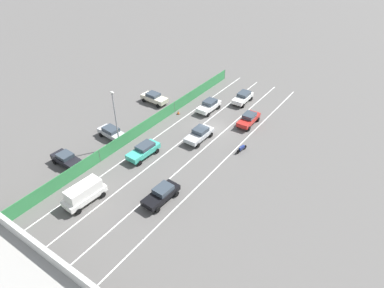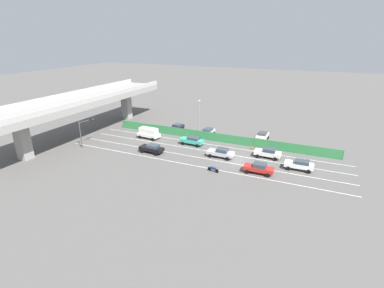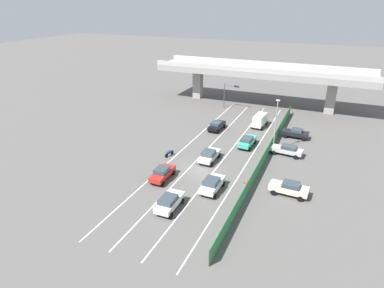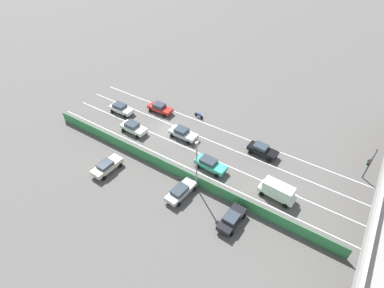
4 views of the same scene
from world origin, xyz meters
name	(u,v)px [view 1 (image 1 of 4)]	position (x,y,z in m)	size (l,w,h in m)	color
ground_plane	(211,129)	(0.00, 0.00, 0.00)	(300.00, 300.00, 0.00)	#565451
lane_line_left_edge	(218,166)	(-5.12, 6.59, 0.00)	(0.14, 49.17, 0.01)	silver
lane_line_mid_left	(195,156)	(-1.71, 6.59, 0.00)	(0.14, 49.17, 0.01)	silver
lane_line_mid_right	(173,147)	(1.71, 6.59, 0.00)	(0.14, 49.17, 0.01)	silver
lane_line_right_edge	(153,139)	(5.12, 6.59, 0.00)	(0.14, 49.17, 0.01)	silver
green_fence	(141,129)	(7.25, 6.59, 0.88)	(0.10, 45.27, 1.76)	#338447
car_hatchback_white	(209,105)	(3.17, -4.29, 0.93)	(2.10, 4.41, 1.68)	silver
car_sedan_silver	(199,134)	(-0.02, 3.10, 0.89)	(2.12, 4.60, 1.63)	#B7BABC
car_sedan_white	(243,97)	(0.23, -9.71, 0.92)	(2.03, 4.37, 1.64)	white
car_sedan_black	(162,194)	(-3.18, 15.02, 0.88)	(2.13, 4.51, 1.58)	black
car_van_white	(84,193)	(3.31, 19.79, 1.25)	(2.27, 4.74, 2.22)	silver
car_taxi_teal	(144,150)	(3.59, 10.17, 0.91)	(2.11, 4.62, 1.60)	teal
car_sedan_red	(249,119)	(-3.61, -4.21, 0.90)	(2.00, 4.52, 1.64)	red
motorcycle	(242,148)	(-5.98, 2.30, 0.46)	(0.63, 1.93, 0.93)	black
parked_sedan_cream	(154,98)	(11.73, -1.52, 0.91)	(4.54, 2.16, 1.63)	beige
parked_wagon_silver	(112,133)	(9.75, 9.52, 0.87)	(4.79, 2.26, 1.53)	#B2B5B7
parked_sedan_dark	(67,159)	(10.00, 16.84, 0.88)	(4.30, 2.12, 1.59)	black
traffic_light	(66,280)	(-5.19, 28.20, 3.65)	(3.28, 0.82, 5.12)	#47474C
street_lamp	(115,115)	(7.59, 10.46, 4.75)	(0.60, 0.36, 7.94)	gray
traffic_cone	(178,113)	(6.43, -0.78, 0.26)	(0.47, 0.47, 0.57)	orange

